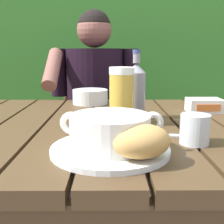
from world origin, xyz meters
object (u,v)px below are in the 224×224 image
object	(u,v)px
chair_near_diner	(97,130)
butter_tub	(205,105)
person_eating	(95,99)
table_knife	(168,135)
beer_bottle	(137,90)
water_glass_small	(196,129)
bread_roll	(143,141)
beer_glass	(123,96)
serving_plate	(113,149)
soup_bowl	(113,130)
diner_bowl	(91,97)

from	to	relation	value
chair_near_diner	butter_tub	xyz separation A→B (m)	(0.44, -0.73, 0.29)
person_eating	table_knife	xyz separation A→B (m)	(0.24, -0.84, 0.04)
beer_bottle	water_glass_small	world-z (taller)	beer_bottle
chair_near_diner	bread_roll	world-z (taller)	chair_near_diner
bread_roll	beer_glass	xyz separation A→B (m)	(-0.03, 0.32, 0.04)
table_knife	water_glass_small	bearing A→B (deg)	-47.63
water_glass_small	beer_bottle	bearing A→B (deg)	113.62
chair_near_diner	serving_plate	world-z (taller)	chair_near_diner
chair_near_diner	soup_bowl	bearing A→B (deg)	-85.55
serving_plate	person_eating	bearing A→B (deg)	95.57
chair_near_diner	bread_roll	bearing A→B (deg)	-83.10
beer_glass	butter_tub	distance (m)	0.37
beer_glass	table_knife	size ratio (longest dim) A/B	1.06
bread_roll	soup_bowl	bearing A→B (deg)	130.60
chair_near_diner	serving_plate	size ratio (longest dim) A/B	3.50
person_eating	bread_roll	distance (m)	1.04
butter_tub	table_knife	size ratio (longest dim) A/B	0.75
person_eating	table_knife	world-z (taller)	person_eating
soup_bowl	beer_bottle	xyz separation A→B (m)	(0.08, 0.33, 0.05)
person_eating	serving_plate	size ratio (longest dim) A/B	4.44
water_glass_small	diner_bowl	xyz separation A→B (m)	(-0.29, 0.56, -0.01)
serving_plate	bread_roll	size ratio (longest dim) A/B	1.87
serving_plate	soup_bowl	xyz separation A→B (m)	(-0.00, -0.00, 0.04)
water_glass_small	table_knife	xyz separation A→B (m)	(-0.06, 0.06, -0.03)
water_glass_small	diner_bowl	size ratio (longest dim) A/B	0.48
water_glass_small	butter_tub	size ratio (longest dim) A/B	0.59
butter_tub	table_knife	xyz separation A→B (m)	(-0.20, -0.32, -0.02)
person_eating	beer_glass	xyz separation A→B (m)	(0.12, -0.71, 0.12)
soup_bowl	bread_roll	bearing A→B (deg)	-49.40
table_knife	diner_bowl	xyz separation A→B (m)	(-0.24, 0.50, 0.03)
beer_glass	table_knife	distance (m)	0.19
soup_bowl	beer_glass	world-z (taller)	beer_glass
bread_roll	diner_bowl	xyz separation A→B (m)	(-0.15, 0.68, -0.02)
diner_bowl	bread_roll	bearing A→B (deg)	-77.71
bread_roll	chair_near_diner	bearing A→B (deg)	96.90
serving_plate	table_knife	distance (m)	0.19
chair_near_diner	butter_tub	bearing A→B (deg)	-58.84
table_knife	beer_bottle	bearing A→B (deg)	106.74
bread_roll	butter_tub	size ratio (longest dim) A/B	1.16
person_eating	bread_roll	xyz separation A→B (m)	(0.15, -1.02, 0.08)
beer_bottle	butter_tub	distance (m)	0.29
chair_near_diner	beer_bottle	bearing A→B (deg)	-78.25
beer_bottle	beer_glass	bearing A→B (deg)	-122.88
water_glass_small	butter_tub	distance (m)	0.40
person_eating	soup_bowl	world-z (taller)	person_eating
serving_plate	diner_bowl	distance (m)	0.62
chair_near_diner	person_eating	world-z (taller)	person_eating
serving_plate	butter_tub	distance (m)	0.56
chair_near_diner	diner_bowl	xyz separation A→B (m)	(0.00, -0.55, 0.30)
beer_glass	person_eating	bearing A→B (deg)	99.98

